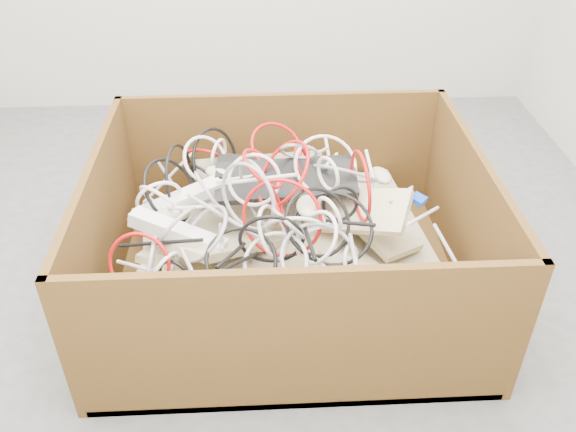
{
  "coord_description": "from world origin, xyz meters",
  "views": [
    {
      "loc": [
        0.02,
        -1.68,
        1.47
      ],
      "look_at": [
        0.1,
        -0.04,
        0.3
      ],
      "focal_mm": 37.68,
      "sensor_mm": 36.0,
      "label": 1
    }
  ],
  "objects_px": {
    "power_strip_left": "(179,201)",
    "vga_plug": "(419,199)",
    "cardboard_box": "(283,259)",
    "power_strip_right": "(178,232)"
  },
  "relations": [
    {
      "from": "cardboard_box",
      "to": "vga_plug",
      "type": "xyz_separation_m",
      "value": [
        0.44,
        -0.01,
        0.24
      ]
    },
    {
      "from": "vga_plug",
      "to": "power_strip_left",
      "type": "bearing_deg",
      "value": -140.93
    },
    {
      "from": "cardboard_box",
      "to": "vga_plug",
      "type": "bearing_deg",
      "value": -1.43
    },
    {
      "from": "cardboard_box",
      "to": "power_strip_right",
      "type": "height_order",
      "value": "cardboard_box"
    },
    {
      "from": "power_strip_left",
      "to": "vga_plug",
      "type": "bearing_deg",
      "value": -20.1
    },
    {
      "from": "cardboard_box",
      "to": "power_strip_left",
      "type": "distance_m",
      "value": 0.41
    },
    {
      "from": "power_strip_right",
      "to": "cardboard_box",
      "type": "bearing_deg",
      "value": 41.68
    },
    {
      "from": "cardboard_box",
      "to": "power_strip_left",
      "type": "bearing_deg",
      "value": 172.76
    },
    {
      "from": "power_strip_right",
      "to": "power_strip_left",
      "type": "bearing_deg",
      "value": 116.61
    },
    {
      "from": "vga_plug",
      "to": "power_strip_right",
      "type": "bearing_deg",
      "value": -129.24
    }
  ]
}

